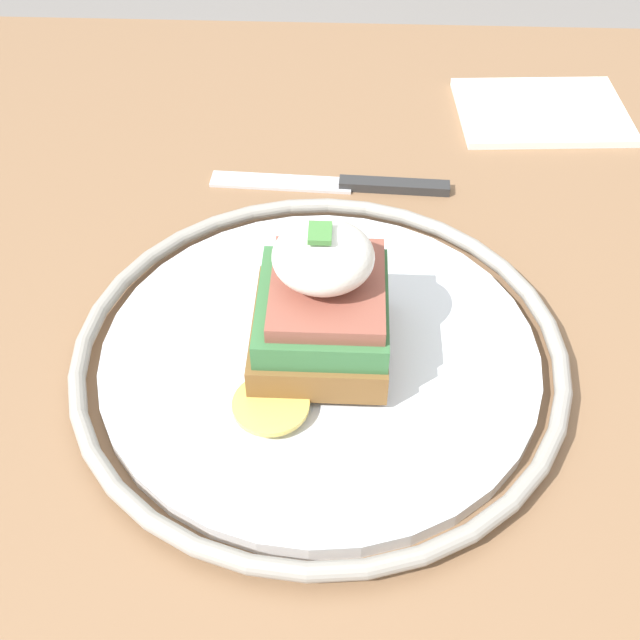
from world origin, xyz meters
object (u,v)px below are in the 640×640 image
knife (349,184)px  sandwich (322,304)px  napkin (541,111)px  plate (320,353)px

knife → sandwich: bearing=175.7°
sandwich → napkin: size_ratio=0.80×
knife → napkin: 0.19m
plate → knife: size_ratio=1.61×
sandwich → knife: size_ratio=0.62×
plate → napkin: size_ratio=2.09×
plate → napkin: bearing=-31.2°
knife → napkin: size_ratio=1.30×
napkin → sandwich: bearing=148.8°
sandwich → napkin: (0.28, -0.17, -0.04)m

